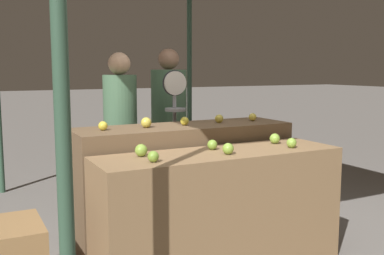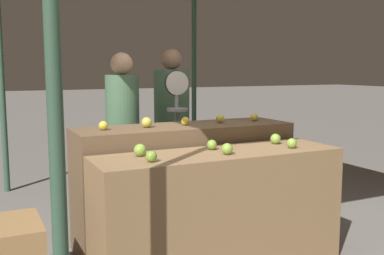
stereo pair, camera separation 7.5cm
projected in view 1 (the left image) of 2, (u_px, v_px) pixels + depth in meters
name	position (u px, v px, depth m)	size (l,w,h in m)	color
display_counter_front	(220.00, 211.00, 3.33)	(1.86, 0.55, 0.89)	olive
display_counter_back	(184.00, 184.00, 3.86)	(1.86, 0.55, 1.02)	brown
apple_front_0	(153.00, 157.00, 2.91)	(0.08, 0.08, 0.08)	#7AA338
apple_front_1	(228.00, 149.00, 3.18)	(0.08, 0.08, 0.08)	#84AD3D
apple_front_2	(292.00, 143.00, 3.44)	(0.08, 0.08, 0.08)	#84AD3D
apple_front_3	(141.00, 150.00, 3.10)	(0.09, 0.09, 0.09)	#84AD3D
apple_front_4	(212.00, 145.00, 3.36)	(0.08, 0.08, 0.08)	#7AA338
apple_front_5	(275.00, 139.00, 3.63)	(0.08, 0.08, 0.08)	#84AD3D
apple_back_0	(103.00, 126.00, 3.46)	(0.07, 0.07, 0.07)	gold
apple_back_1	(146.00, 123.00, 3.62)	(0.09, 0.09, 0.09)	gold
apple_back_2	(184.00, 121.00, 3.77)	(0.07, 0.07, 0.07)	gold
apple_back_3	(219.00, 119.00, 3.94)	(0.07, 0.07, 0.07)	gold
apple_back_4	(253.00, 117.00, 4.10)	(0.07, 0.07, 0.07)	yellow
produce_scale	(175.00, 114.00, 4.35)	(0.25, 0.20, 1.48)	#99999E
person_vendor_at_scale	(120.00, 123.00, 4.43)	(0.42, 0.42, 1.65)	#2D2D38
person_customer_left	(169.00, 116.00, 4.89)	(0.43, 0.43, 1.71)	#2D2D38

